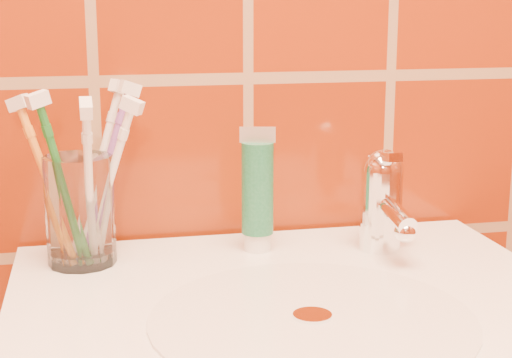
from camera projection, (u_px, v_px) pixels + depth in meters
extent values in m
cylinder|color=silver|center=(312.00, 318.00, 0.71)|extent=(0.30, 0.30, 0.00)
cylinder|color=white|center=(312.00, 316.00, 0.71)|extent=(0.04, 0.04, 0.00)
cylinder|color=white|center=(80.00, 210.00, 0.85)|extent=(0.09, 0.09, 0.12)
cylinder|color=white|center=(258.00, 241.00, 0.91)|extent=(0.03, 0.03, 0.02)
cylinder|color=#165D3A|center=(258.00, 188.00, 0.90)|extent=(0.04, 0.04, 0.11)
cube|color=beige|center=(258.00, 135.00, 0.88)|extent=(0.04, 0.00, 0.02)
cylinder|color=white|center=(381.00, 210.00, 0.91)|extent=(0.05, 0.05, 0.09)
sphere|color=white|center=(382.00, 170.00, 0.90)|extent=(0.05, 0.05, 0.05)
cylinder|color=white|center=(393.00, 212.00, 0.87)|extent=(0.02, 0.09, 0.03)
cube|color=white|center=(387.00, 156.00, 0.88)|extent=(0.02, 0.06, 0.01)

